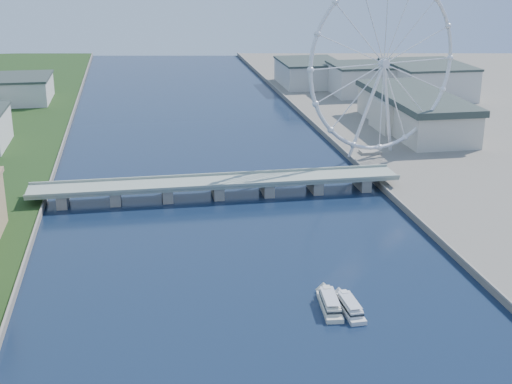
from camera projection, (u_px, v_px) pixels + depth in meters
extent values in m
cube|color=gray|center=(217.00, 182.00, 424.65)|extent=(220.00, 22.00, 2.00)
cube|color=gray|center=(63.00, 198.00, 411.62)|extent=(6.00, 20.00, 7.50)
cube|color=gray|center=(116.00, 196.00, 416.47)|extent=(6.00, 20.00, 7.50)
cube|color=gray|center=(167.00, 193.00, 421.32)|extent=(6.00, 20.00, 7.50)
cube|color=gray|center=(217.00, 190.00, 426.18)|extent=(6.00, 20.00, 7.50)
cube|color=gray|center=(267.00, 187.00, 431.03)|extent=(6.00, 20.00, 7.50)
cube|color=gray|center=(315.00, 185.00, 435.88)|extent=(6.00, 20.00, 7.50)
cube|color=gray|center=(362.00, 182.00, 440.74)|extent=(6.00, 20.00, 7.50)
torus|color=silver|center=(384.00, 64.00, 476.28)|extent=(113.60, 39.12, 118.60)
cylinder|color=silver|center=(384.00, 64.00, 476.28)|extent=(7.25, 6.61, 6.00)
cube|color=gray|center=(370.00, 152.00, 505.68)|extent=(14.00, 10.00, 2.00)
cube|color=beige|center=(23.00, 90.00, 678.56)|extent=(50.00, 70.00, 22.00)
cube|color=beige|center=(362.00, 80.00, 712.32)|extent=(60.00, 60.00, 28.00)
cube|color=beige|center=(427.00, 81.00, 703.04)|extent=(70.00, 90.00, 30.00)
cube|color=beige|center=(309.00, 73.00, 762.48)|extent=(60.00, 80.00, 24.00)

